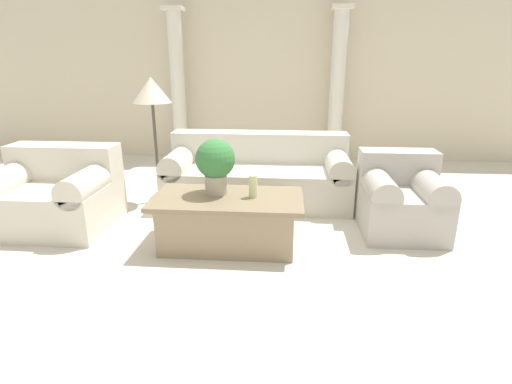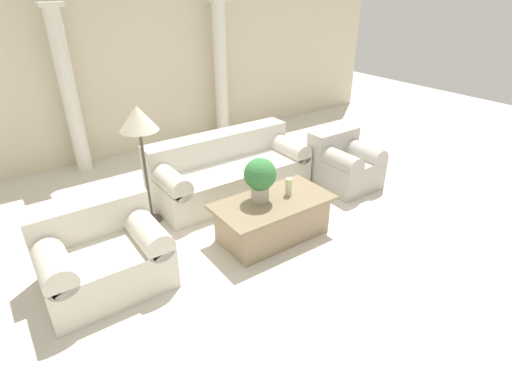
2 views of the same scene
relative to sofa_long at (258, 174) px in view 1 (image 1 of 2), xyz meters
name	(u,v)px [view 1 (image 1 of 2)]	position (x,y,z in m)	size (l,w,h in m)	color
ground_plane	(237,231)	(-0.14, -0.92, -0.33)	(16.00, 16.00, 0.00)	silver
wall_back	(260,61)	(-0.14, 2.26, 1.27)	(10.00, 0.06, 3.20)	beige
sofa_long	(258,174)	(0.00, 0.00, 0.00)	(2.12, 0.92, 0.79)	beige
loveseat	(56,193)	(-1.99, -0.90, 0.02)	(1.12, 0.92, 0.79)	beige
coffee_table	(228,221)	(-0.18, -1.23, -0.09)	(1.34, 0.71, 0.47)	#998466
potted_plant	(215,162)	(-0.29, -1.15, 0.43)	(0.36, 0.36, 0.50)	#B2A893
pillar_candle	(253,186)	(0.05, -1.22, 0.24)	(0.07, 0.07, 0.20)	beige
floor_lamp	(152,95)	(-1.18, -0.10, 0.92)	(0.43, 0.43, 1.45)	#4C473D
column_left	(178,86)	(-1.45, 1.97, 0.89)	(0.32, 0.32, 2.39)	silver
column_right	(337,86)	(1.10, 1.97, 0.89)	(0.32, 0.32, 2.39)	silver
armchair	(401,197)	(1.47, -0.74, 0.01)	(0.76, 0.84, 0.76)	#B7B2A8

